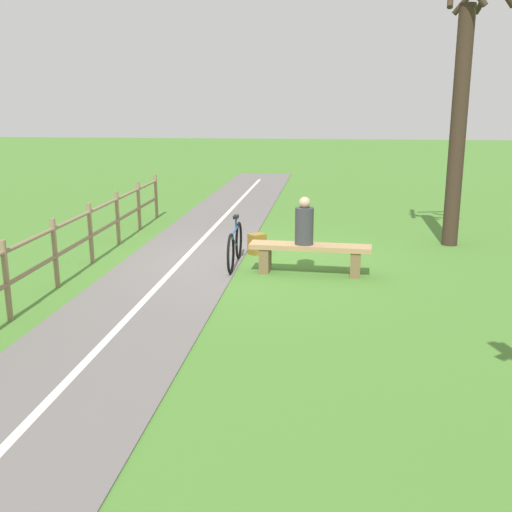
{
  "coord_description": "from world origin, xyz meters",
  "views": [
    {
      "loc": [
        -1.36,
        10.42,
        2.7
      ],
      "look_at": [
        -0.44,
        2.73,
        0.78
      ],
      "focal_mm": 42.76,
      "sensor_mm": 36.0,
      "label": 1
    }
  ],
  "objects_px": {
    "tree_far_right": "(461,110)",
    "backpack": "(257,244)",
    "bicycle": "(235,245)",
    "person_seated": "(304,224)",
    "bench": "(310,253)"
  },
  "relations": [
    {
      "from": "bench",
      "to": "tree_far_right",
      "type": "distance_m",
      "value": 4.3
    },
    {
      "from": "person_seated",
      "to": "bicycle",
      "type": "xyz_separation_m",
      "value": [
        1.2,
        -0.37,
        -0.48
      ]
    },
    {
      "from": "bench",
      "to": "bicycle",
      "type": "relative_size",
      "value": 1.18
    },
    {
      "from": "backpack",
      "to": "person_seated",
      "type": "bearing_deg",
      "value": 126.08
    },
    {
      "from": "bench",
      "to": "bicycle",
      "type": "distance_m",
      "value": 1.35
    },
    {
      "from": "bench",
      "to": "tree_far_right",
      "type": "relative_size",
      "value": 0.36
    },
    {
      "from": "person_seated",
      "to": "backpack",
      "type": "relative_size",
      "value": 2.05
    },
    {
      "from": "bench",
      "to": "tree_far_right",
      "type": "bearing_deg",
      "value": -134.12
    },
    {
      "from": "bench",
      "to": "bicycle",
      "type": "bearing_deg",
      "value": -12.64
    },
    {
      "from": "person_seated",
      "to": "bench",
      "type": "bearing_deg",
      "value": 180.0
    },
    {
      "from": "bicycle",
      "to": "tree_far_right",
      "type": "height_order",
      "value": "tree_far_right"
    },
    {
      "from": "tree_far_right",
      "to": "backpack",
      "type": "bearing_deg",
      "value": 17.77
    },
    {
      "from": "person_seated",
      "to": "bicycle",
      "type": "bearing_deg",
      "value": -13.66
    },
    {
      "from": "bench",
      "to": "backpack",
      "type": "distance_m",
      "value": 1.64
    },
    {
      "from": "bicycle",
      "to": "tree_far_right",
      "type": "distance_m",
      "value": 5.04
    }
  ]
}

